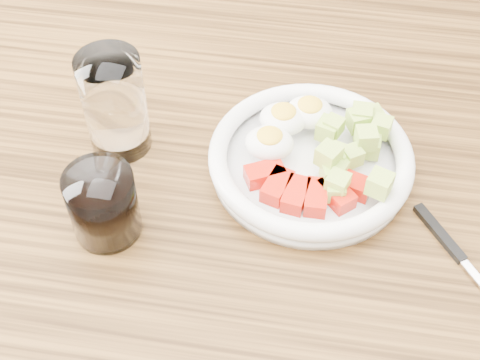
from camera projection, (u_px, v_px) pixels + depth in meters
name	position (u px, v px, depth m)	size (l,w,h in m)	color
dining_table	(247.00, 254.00, 0.83)	(1.50, 0.90, 0.77)	brown
bowl	(311.00, 156.00, 0.77)	(0.24, 0.24, 0.06)	white
fork	(453.00, 249.00, 0.71)	(0.11, 0.14, 0.01)	black
water_glass	(115.00, 104.00, 0.76)	(0.07, 0.07, 0.13)	white
coffee_glass	(103.00, 205.00, 0.70)	(0.07, 0.07, 0.08)	white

